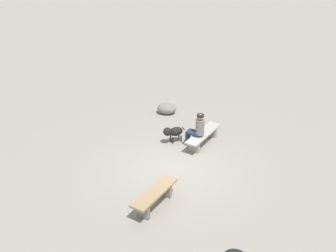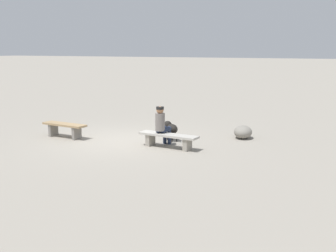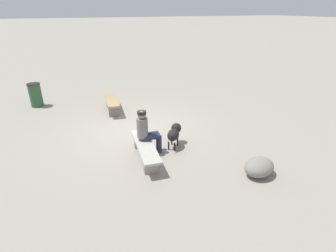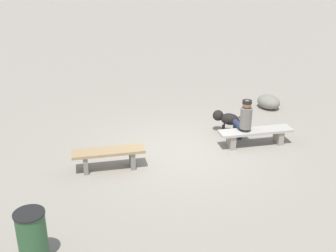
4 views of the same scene
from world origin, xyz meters
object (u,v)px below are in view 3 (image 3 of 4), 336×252
Objects in this scene: boulder at (259,167)px; trash_bin at (36,95)px; bench_right at (145,149)px; seated_person at (146,130)px; dog at (174,133)px; bench_left at (112,103)px.

trash_bin is at bearing -145.38° from boulder.
bench_right is at bearing 26.51° from trash_bin.
seated_person is at bearing -133.55° from boulder.
dog reaches higher than boulder.
boulder is (5.46, 2.31, -0.13)m from bench_left.
seated_person reaches higher than bench_left.
bench_right is (3.75, 0.08, -0.04)m from bench_left.
trash_bin is (-5.12, -3.71, 0.06)m from dog.
trash_bin is at bearing -146.74° from seated_person.
boulder is (2.07, 1.25, -0.20)m from dog.
boulder is (1.71, 2.23, -0.09)m from bench_right.
dog is at bearing -148.75° from boulder.
trash_bin is at bearing -147.23° from bench_right.
boulder is at bearing 50.82° from seated_person.
bench_left reaches higher than bench_right.
boulder reaches higher than bench_right.
boulder is at bearing 29.16° from bench_left.
dog is at bearing 116.36° from bench_right.
bench_left is 3.75m from bench_right.
trash_bin reaches higher than dog.
bench_left is 5.92m from boulder.
bench_right is 0.50m from seated_person.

